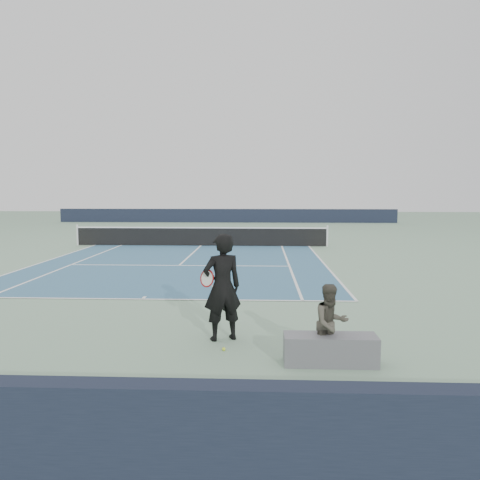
{
  "coord_description": "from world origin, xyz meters",
  "views": [
    {
      "loc": [
        3.04,
        -23.58,
        2.79
      ],
      "look_at": [
        2.33,
        -7.52,
        1.1
      ],
      "focal_mm": 35.0,
      "sensor_mm": 36.0,
      "label": 1
    }
  ],
  "objects_px": {
    "tennis_player": "(222,287)",
    "tennis_ball": "(224,349)",
    "spectator_bench": "(331,336)",
    "tennis_net": "(201,236)"
  },
  "relations": [
    {
      "from": "tennis_player",
      "to": "tennis_ball",
      "type": "bearing_deg",
      "value": -83.23
    },
    {
      "from": "tennis_player",
      "to": "spectator_bench",
      "type": "bearing_deg",
      "value": -32.44
    },
    {
      "from": "tennis_net",
      "to": "tennis_ball",
      "type": "distance_m",
      "value": 15.85
    },
    {
      "from": "tennis_net",
      "to": "tennis_player",
      "type": "distance_m",
      "value": 15.22
    },
    {
      "from": "tennis_player",
      "to": "spectator_bench",
      "type": "xyz_separation_m",
      "value": [
        1.84,
        -1.17,
        -0.54
      ]
    },
    {
      "from": "tennis_ball",
      "to": "spectator_bench",
      "type": "distance_m",
      "value": 1.9
    },
    {
      "from": "tennis_net",
      "to": "tennis_player",
      "type": "bearing_deg",
      "value": -81.19
    },
    {
      "from": "tennis_player",
      "to": "tennis_ball",
      "type": "height_order",
      "value": "tennis_player"
    },
    {
      "from": "tennis_player",
      "to": "tennis_ball",
      "type": "distance_m",
      "value": 1.16
    },
    {
      "from": "tennis_net",
      "to": "tennis_ball",
      "type": "xyz_separation_m",
      "value": [
        2.4,
        -15.66,
        -0.47
      ]
    }
  ]
}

